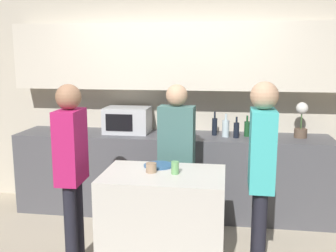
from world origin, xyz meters
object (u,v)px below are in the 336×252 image
Objects in this scene: toaster at (64,123)px; bottle_0 at (215,126)px; potted_plant at (301,120)px; person_center at (177,151)px; bottle_2 at (236,130)px; cup_1 at (151,168)px; bottle_1 at (226,128)px; person_right at (261,166)px; microwave at (127,120)px; bottle_3 at (247,128)px; person_left at (71,162)px; plate_on_island at (159,165)px; cup_0 at (175,168)px.

bottle_0 is at bearing -0.28° from toaster.
potted_plant is 0.25× the size of person_center.
toaster is 1.10× the size of bottle_2.
bottle_2 is 2.66× the size of cup_1.
bottle_0 reaches higher than bottle_1.
bottle_0 is at bearing 17.46° from person_right.
microwave is 0.33× the size of person_center.
bottle_3 is at bearing -1.78° from bottle_0.
person_left reaches higher than toaster.
potted_plant is at bearing 121.72° from person_left.
plate_on_island is 0.19m from cup_1.
person_left is at bearing -146.37° from potted_plant.
bottle_2 is at bearing -17.11° from bottle_1.
cup_1 is 0.06× the size of person_center.
potted_plant is at bearing 9.43° from bottle_2.
toaster is 2.62m from person_right.
person_left reaches higher than bottle_0.
person_left is (0.65, -1.40, -0.07)m from toaster.
potted_plant is 1.98m from cup_1.
plate_on_island is (-0.45, -1.17, -0.15)m from bottle_0.
bottle_0 is 1.44m from person_right.
bottle_0 is 1.04× the size of bottle_1.
bottle_0 is 1.05× the size of plate_on_island.
person_right is at bearing -77.63° from bottle_1.
potted_plant is at bearing 48.34° from cup_0.
bottle_2 is 1.90m from person_left.
cup_0 is at bearing -41.93° from toaster.
plate_on_island is at bearing 105.53° from person_left.
potted_plant is 0.95m from bottle_0.
person_center reaches higher than bottle_3.
bottle_2 is at bearing -128.23° from person_center.
bottle_1 is 0.24m from bottle_3.
person_center is (-0.34, -0.77, -0.11)m from bottle_0.
bottle_3 is (0.36, -0.01, -0.01)m from bottle_0.
microwave is 5.87× the size of cup_1.
bottle_0 is 2.62× the size of cup_0.
bottle_3 reaches higher than plate_on_island.
bottle_3 reaches higher than bottle_2.
bottle_3 is 0.14× the size of person_right.
toaster is 1.67m from person_center.
person_right is (0.29, -1.30, -0.06)m from bottle_1.
plate_on_island is 0.89m from person_right.
bottle_3 is (-0.59, -0.02, -0.11)m from potted_plant.
person_right reaches higher than potted_plant.
bottle_1 is (1.93, -0.08, 0.01)m from toaster.
potted_plant is 1.67× the size of bottle_3.
microwave is at bearing 179.60° from bottle_0.
microwave is at bearing 176.02° from bottle_1.
bottle_1 is at bearing -120.60° from person_center.
potted_plant is 0.72m from bottle_2.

